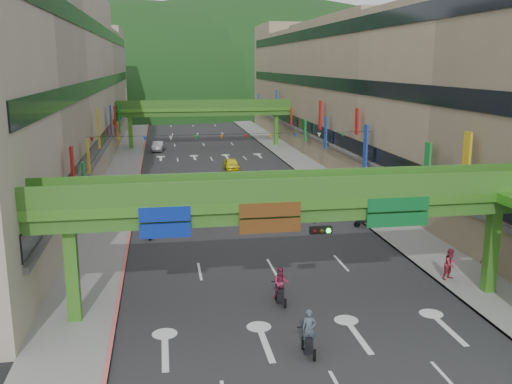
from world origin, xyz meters
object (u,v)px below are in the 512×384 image
Objects in this scene: scooter_rider_mid at (281,285)px; car_silver at (158,146)px; car_yellow at (231,165)px; pedestrian_red at (450,266)px; overpass_near at (316,213)px; scooter_rider_near at (309,334)px.

car_silver is at bearing 96.55° from scooter_rider_mid.
car_yellow is 38.00m from pedestrian_red.
scooter_rider_mid is 1.09× the size of pedestrian_red.
car_yellow reaches higher than car_silver.
pedestrian_red is (8.87, 2.62, -4.28)m from overpass_near.
scooter_rider_near is 61.66m from car_silver.
overpass_near is 4.58m from scooter_rider_mid.
scooter_rider_near is 1.04× the size of scooter_rider_mid.
scooter_rider_near is at bearing -89.14° from scooter_rider_mid.
scooter_rider_near is 44.15m from car_yellow.
scooter_rider_near is 1.13× the size of pedestrian_red.
scooter_rider_mid is at bearing -75.71° from car_silver.
overpass_near reaches higher than car_yellow.
car_yellow is (2.09, 44.10, -0.26)m from scooter_rider_near.
car_yellow is 2.29× the size of pedestrian_red.
overpass_near reaches higher than scooter_rider_near.
scooter_rider_mid is (-1.53, 1.12, -4.17)m from overpass_near.
overpass_near is 39.97m from car_yellow.
scooter_rider_near is 12.46m from pedestrian_red.
car_yellow is (8.58, -17.22, 0.02)m from car_silver.
overpass_near is 13.39× the size of scooter_rider_near.
car_yellow is at bearing 86.78° from scooter_rider_mid.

